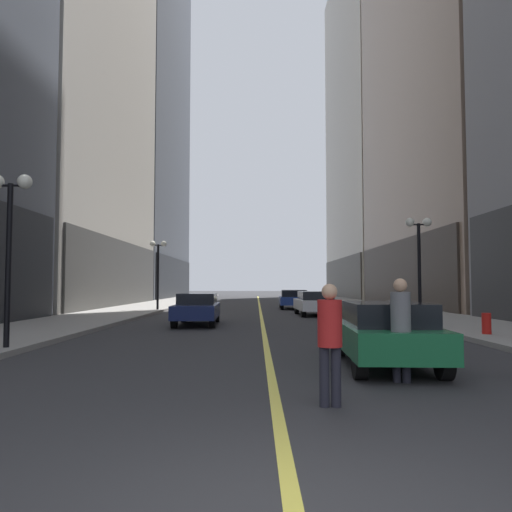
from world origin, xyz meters
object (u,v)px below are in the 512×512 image
at_px(car_blue, 291,298).
at_px(street_lamp_left_near, 7,221).
at_px(pedestrian_in_red_jacket, 328,335).
at_px(car_navy, 195,308).
at_px(car_green, 383,332).
at_px(street_lamp_right_mid, 417,246).
at_px(car_white, 313,302).
at_px(street_lamp_left_far, 156,259).
at_px(pedestrian_in_grey_suit, 399,321).
at_px(fire_hydrant_right, 484,326).

bearing_deg(car_blue, street_lamp_left_near, -110.92).
height_order(car_blue, pedestrian_in_red_jacket, pedestrian_in_red_jacket).
relative_size(car_navy, street_lamp_left_near, 1.04).
distance_m(car_green, street_lamp_right_mid, 11.21).
relative_size(car_navy, street_lamp_right_mid, 1.04).
bearing_deg(street_lamp_right_mid, car_navy, 175.70).
height_order(car_navy, street_lamp_right_mid, street_lamp_right_mid).
bearing_deg(car_white, street_lamp_left_far, 158.52).
bearing_deg(car_green, car_white, 88.04).
xyz_separation_m(car_navy, car_blue, (5.09, 14.07, 0.00)).
bearing_deg(street_lamp_left_near, car_green, -13.04).
relative_size(car_green, car_blue, 0.94).
distance_m(pedestrian_in_red_jacket, street_lamp_left_far, 25.42).
distance_m(street_lamp_left_near, street_lamp_right_mid, 15.16).
bearing_deg(street_lamp_left_near, street_lamp_right_mid, 32.39).
bearing_deg(street_lamp_left_far, street_lamp_left_near, -90.00).
height_order(car_green, car_white, same).
xyz_separation_m(pedestrian_in_grey_suit, street_lamp_left_far, (-8.63, 22.57, 2.21)).
bearing_deg(street_lamp_left_near, street_lamp_left_far, 90.00).
height_order(car_navy, street_lamp_left_far, street_lamp_left_far).
bearing_deg(car_blue, street_lamp_right_mid, -74.62).
xyz_separation_m(car_green, fire_hydrant_right, (4.54, 5.36, -0.32)).
height_order(car_white, pedestrian_in_grey_suit, pedestrian_in_grey_suit).
height_order(car_blue, street_lamp_right_mid, street_lamp_right_mid).
bearing_deg(car_blue, car_white, -85.46).
bearing_deg(pedestrian_in_grey_suit, car_navy, 111.76).
relative_size(pedestrian_in_red_jacket, street_lamp_left_near, 0.38).
xyz_separation_m(car_green, car_white, (0.59, 17.26, 0.00)).
bearing_deg(pedestrian_in_red_jacket, street_lamp_left_near, 143.02).
relative_size(car_green, street_lamp_right_mid, 0.96).
bearing_deg(car_navy, car_green, -64.76).
relative_size(car_navy, pedestrian_in_grey_suit, 2.58).
xyz_separation_m(car_green, pedestrian_in_grey_suit, (-0.13, -1.63, 0.33)).
relative_size(car_blue, pedestrian_in_red_jacket, 2.68).
xyz_separation_m(street_lamp_left_far, street_lamp_right_mid, (12.80, -10.79, 0.00)).
distance_m(pedestrian_in_grey_suit, fire_hydrant_right, 8.43).
xyz_separation_m(car_green, pedestrian_in_red_jacket, (-1.62, -3.35, 0.27)).
relative_size(car_navy, car_blue, 1.02).
xyz_separation_m(pedestrian_in_red_jacket, fire_hydrant_right, (6.16, 8.71, -0.59)).
distance_m(car_green, pedestrian_in_red_jacket, 3.73).
xyz_separation_m(car_white, pedestrian_in_grey_suit, (-0.72, -18.89, 0.33)).
bearing_deg(pedestrian_in_red_jacket, pedestrian_in_grey_suit, 49.30).
bearing_deg(car_navy, pedestrian_in_red_jacket, -76.17).
relative_size(street_lamp_right_mid, fire_hydrant_right, 5.54).
bearing_deg(street_lamp_left_far, car_green, -67.30).
relative_size(car_navy, pedestrian_in_red_jacket, 2.73).
xyz_separation_m(car_white, car_blue, (-0.61, 7.64, 0.00)).
distance_m(street_lamp_left_far, street_lamp_right_mid, 16.74).
relative_size(car_green, car_white, 0.95).
distance_m(car_blue, fire_hydrant_right, 20.07).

